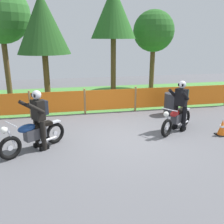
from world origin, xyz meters
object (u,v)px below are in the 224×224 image
Objects in this scene: motorcycle_lead at (33,135)px; motorcycle_trailing at (177,119)px; rider_lead at (39,116)px; spare_drum at (171,104)px; traffic_cone at (222,128)px; rider_trailing at (181,103)px.

motorcycle_trailing is (4.52, 0.61, -0.03)m from motorcycle_lead.
rider_lead is 5.49m from spare_drum.
traffic_cone is 0.60× the size of spare_drum.
rider_trailing is 1.92× the size of spare_drum.
motorcycle_lead is 1.00× the size of rider_trailing.
rider_lead is 3.19× the size of traffic_cone.
rider_lead is 1.92× the size of spare_drum.
rider_trailing is (4.69, 0.74, 0.49)m from motorcycle_lead.
traffic_cone is at bearing 117.66° from motorcycle_trailing.
traffic_cone is 2.52m from spare_drum.
motorcycle_trailing is 1.91m from spare_drum.
motorcycle_trailing is 0.56m from rider_trailing.
motorcycle_trailing is at bearing 151.26° from motorcycle_lead.
motorcycle_trailing is at bearing -108.84° from spare_drum.
motorcycle_lead is at bearing 0.51° from rider_lead.
spare_drum is at bearing -145.67° from motorcycle_trailing.
motorcycle_lead is 3.20× the size of traffic_cone.
motorcycle_trailing is 1.44m from traffic_cone.
motorcycle_trailing is 0.93× the size of rider_trailing.
rider_trailing is at bearing 151.18° from rider_lead.
rider_lead is 5.68m from traffic_cone.
motorcycle_lead is 1.08× the size of motorcycle_trailing.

